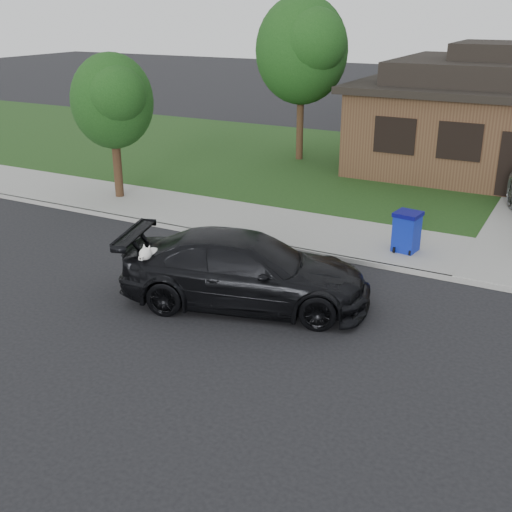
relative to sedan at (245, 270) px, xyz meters
The scene contains 8 objects.
ground 0.80m from the sedan, 101.88° to the right, with size 120.00×120.00×0.00m, color black.
sidewalk 4.87m from the sedan, 90.46° to the left, with size 60.00×3.00×0.12m, color gray.
curb 3.39m from the sedan, 90.66° to the left, with size 60.00×0.12×0.12m, color gray.
lawn 12.84m from the sedan, 90.17° to the left, with size 60.00×13.00×0.13m, color #193814.
sedan is the anchor object (origin of this frame).
recycling_bin 5.01m from the sedan, 63.20° to the left, with size 0.70×0.71×1.04m.
tree_0 13.93m from the sedan, 109.01° to the left, with size 3.78×3.60×6.34m.
tree_2 9.25m from the sedan, 146.41° to the left, with size 2.73×2.60×4.59m.
Camera 1 is at (6.16, -10.84, 6.05)m, focal length 45.00 mm.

